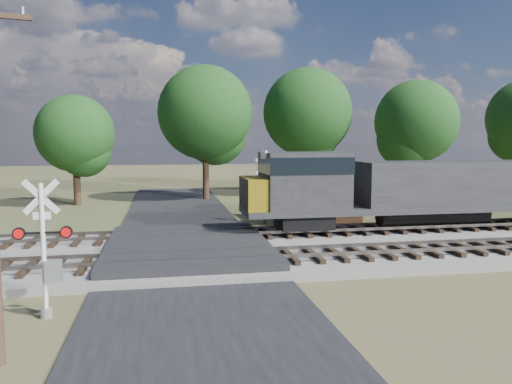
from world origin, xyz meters
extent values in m
plane|color=#3A4324|center=(0.00, 0.00, 0.00)|extent=(160.00, 160.00, 0.00)
cube|color=gray|center=(10.00, 0.50, 0.15)|extent=(140.00, 10.00, 0.30)
cube|color=black|center=(0.00, 0.00, 0.04)|extent=(7.00, 60.00, 0.08)
cube|color=#262628|center=(0.00, 0.50, 0.32)|extent=(7.00, 9.00, 0.62)
cube|color=black|center=(2.00, -2.00, 0.39)|extent=(44.00, 2.60, 0.18)
cube|color=#605952|center=(10.00, -2.72, 0.55)|extent=(140.00, 0.08, 0.15)
cube|color=#605952|center=(10.00, -1.28, 0.55)|extent=(140.00, 0.08, 0.15)
cube|color=black|center=(2.00, 3.00, 0.39)|extent=(44.00, 2.60, 0.18)
cube|color=#605952|center=(10.00, 2.28, 0.55)|extent=(140.00, 0.08, 0.15)
cube|color=#605952|center=(10.00, 3.72, 0.55)|extent=(140.00, 0.08, 0.15)
cylinder|color=silver|center=(-4.39, -6.56, 1.95)|extent=(0.14, 0.14, 3.90)
cylinder|color=gray|center=(-4.39, -6.56, 0.15)|extent=(0.35, 0.35, 0.29)
cube|color=silver|center=(-4.39, -6.56, 3.51)|extent=(1.02, 0.04, 1.02)
cube|color=silver|center=(-4.39, -6.56, 3.51)|extent=(1.02, 0.04, 1.02)
cube|color=silver|center=(-4.39, -6.56, 2.97)|extent=(0.49, 0.03, 0.21)
cube|color=black|center=(-4.39, -6.56, 2.48)|extent=(1.56, 0.06, 0.06)
cylinder|color=red|center=(-5.03, -6.56, 2.48)|extent=(0.35, 0.10, 0.35)
cylinder|color=red|center=(-3.76, -6.57, 2.48)|extent=(0.35, 0.10, 0.35)
cube|color=gray|center=(-4.15, -6.57, 1.36)|extent=(0.44, 0.29, 0.63)
cylinder|color=silver|center=(4.96, 8.22, 1.93)|extent=(0.14, 0.14, 3.86)
cylinder|color=gray|center=(4.96, 8.22, 0.14)|extent=(0.35, 0.35, 0.29)
cube|color=silver|center=(4.96, 8.22, 3.47)|extent=(1.00, 0.23, 1.01)
cube|color=silver|center=(4.96, 8.22, 3.47)|extent=(1.00, 0.23, 1.01)
cube|color=silver|center=(4.96, 8.22, 2.94)|extent=(0.48, 0.12, 0.21)
cube|color=black|center=(4.96, 8.22, 2.46)|extent=(1.53, 0.35, 0.06)
cylinder|color=red|center=(5.57, 8.10, 2.46)|extent=(0.36, 0.16, 0.35)
cylinder|color=red|center=(4.34, 8.34, 2.46)|extent=(0.36, 0.16, 0.35)
cube|color=gray|center=(4.72, 8.27, 1.35)|extent=(0.48, 0.37, 0.63)
cube|color=#472A1E|center=(8.47, 8.49, 1.47)|extent=(4.54, 4.54, 2.94)
cube|color=#2B2B2D|center=(8.47, 8.49, 3.04)|extent=(4.99, 4.99, 0.21)
cylinder|color=black|center=(-7.64, 19.17, 2.13)|extent=(0.56, 0.56, 4.26)
sphere|color=black|center=(-7.64, 19.17, 5.54)|extent=(5.97, 5.97, 5.97)
cylinder|color=black|center=(2.52, 20.78, 2.81)|extent=(0.56, 0.56, 5.63)
sphere|color=black|center=(2.52, 20.78, 7.32)|extent=(7.88, 7.88, 7.88)
cylinder|color=black|center=(12.03, 22.97, 2.90)|extent=(0.56, 0.56, 5.79)
sphere|color=black|center=(12.03, 22.97, 7.53)|extent=(8.11, 8.11, 8.11)
cylinder|color=black|center=(20.60, 18.90, 2.55)|extent=(0.56, 0.56, 5.10)
sphere|color=black|center=(20.60, 18.90, 6.63)|extent=(7.14, 7.14, 7.14)
camera|label=1|loc=(-0.99, -21.34, 5.13)|focal=35.00mm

